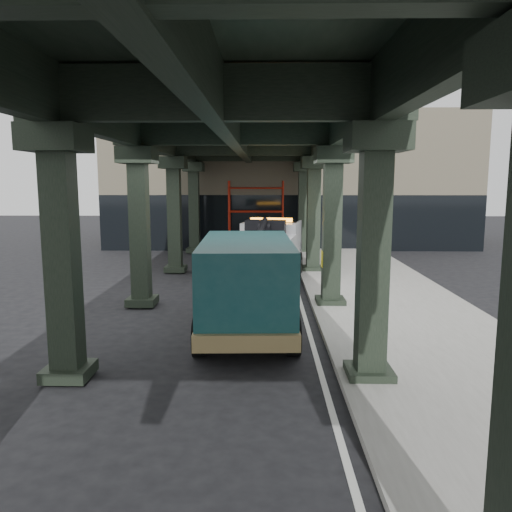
# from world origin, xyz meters

# --- Properties ---
(ground) EXTENTS (90.00, 90.00, 0.00)m
(ground) POSITION_xyz_m (0.00, 0.00, 0.00)
(ground) COLOR black
(ground) RESTS_ON ground
(sidewalk) EXTENTS (5.00, 40.00, 0.15)m
(sidewalk) POSITION_xyz_m (4.50, 2.00, 0.07)
(sidewalk) COLOR gray
(sidewalk) RESTS_ON ground
(lane_stripe) EXTENTS (0.12, 38.00, 0.01)m
(lane_stripe) POSITION_xyz_m (1.70, 2.00, 0.01)
(lane_stripe) COLOR silver
(lane_stripe) RESTS_ON ground
(viaduct) EXTENTS (7.40, 32.00, 6.40)m
(viaduct) POSITION_xyz_m (-0.40, 2.00, 5.46)
(viaduct) COLOR black
(viaduct) RESTS_ON ground
(building) EXTENTS (22.00, 10.00, 8.00)m
(building) POSITION_xyz_m (2.00, 20.00, 4.00)
(building) COLOR #C6B793
(building) RESTS_ON ground
(scaffolding) EXTENTS (3.08, 0.88, 4.00)m
(scaffolding) POSITION_xyz_m (0.00, 14.64, 2.11)
(scaffolding) COLOR #B51F0E
(scaffolding) RESTS_ON ground
(tow_truck) EXTENTS (3.44, 8.21, 2.62)m
(tow_truck) POSITION_xyz_m (0.48, 5.16, 1.28)
(tow_truck) COLOR black
(tow_truck) RESTS_ON ground
(towed_van) EXTENTS (2.65, 6.21, 2.48)m
(towed_van) POSITION_xyz_m (0.05, -0.58, 1.34)
(towed_van) COLOR #134244
(towed_van) RESTS_ON ground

